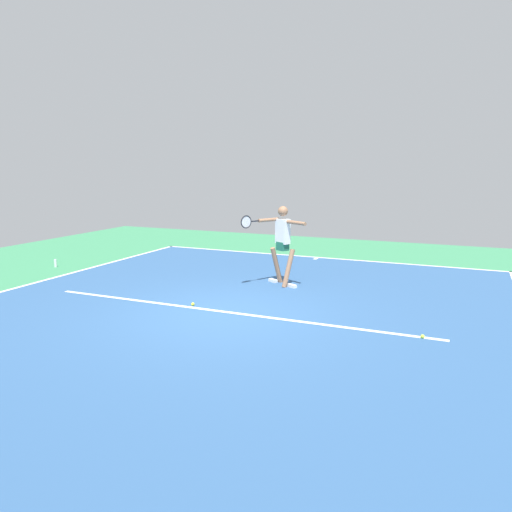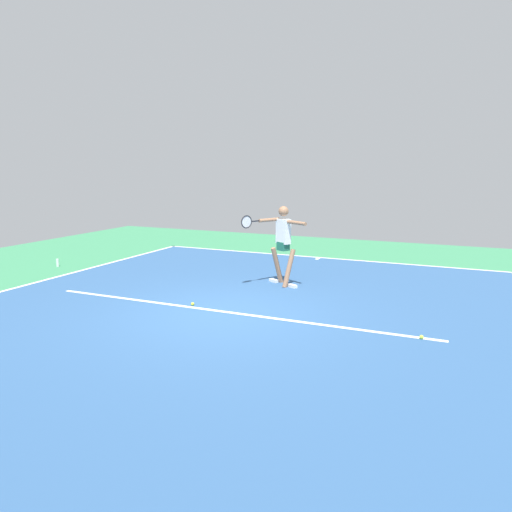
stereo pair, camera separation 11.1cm
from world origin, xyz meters
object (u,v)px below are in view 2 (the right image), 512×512
(tennis_player, at_px, (282,239))
(tennis_ball_near_service_line, at_px, (421,337))
(water_bottle, at_px, (58,263))
(tennis_ball_by_baseline, at_px, (193,304))

(tennis_player, xyz_separation_m, tennis_ball_near_service_line, (-3.39, 2.51, -1.05))
(tennis_ball_near_service_line, distance_m, water_bottle, 10.05)
(tennis_player, relative_size, water_bottle, 8.49)
(tennis_ball_near_service_line, xyz_separation_m, tennis_ball_by_baseline, (4.40, -0.17, 0.00))
(tennis_player, height_order, tennis_ball_by_baseline, tennis_player)
(tennis_player, bearing_deg, tennis_ball_by_baseline, 95.32)
(tennis_ball_near_service_line, xyz_separation_m, water_bottle, (9.85, -1.99, 0.08))
(tennis_player, bearing_deg, water_bottle, 33.36)
(tennis_ball_near_service_line, height_order, tennis_ball_by_baseline, same)
(tennis_player, relative_size, tennis_ball_near_service_line, 28.29)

